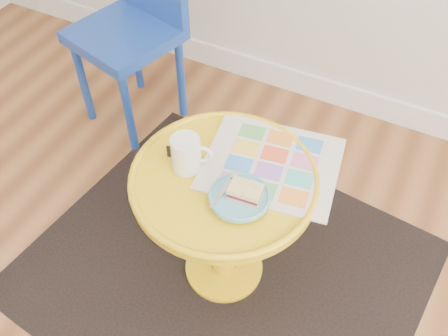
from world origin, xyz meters
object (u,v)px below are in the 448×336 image
at_px(newspaper, 272,164).
at_px(side_table, 224,208).
at_px(plate, 239,197).
at_px(mug, 187,153).
at_px(chair, 135,16).

bearing_deg(newspaper, side_table, -142.12).
xyz_separation_m(newspaper, plate, (-0.03, -0.16, 0.01)).
xyz_separation_m(side_table, newspaper, (0.10, 0.11, 0.15)).
bearing_deg(mug, plate, -30.60).
bearing_deg(plate, side_table, 142.63).
relative_size(chair, plate, 5.15).
bearing_deg(mug, chair, 117.35).
bearing_deg(plate, chair, 139.68).
bearing_deg(mug, newspaper, 12.47).
distance_m(newspaper, plate, 0.16).
relative_size(side_table, plate, 3.26).
relative_size(chair, newspaper, 2.23).
distance_m(side_table, newspaper, 0.21).
bearing_deg(side_table, mug, -174.16).
bearing_deg(newspaper, mug, -159.62).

